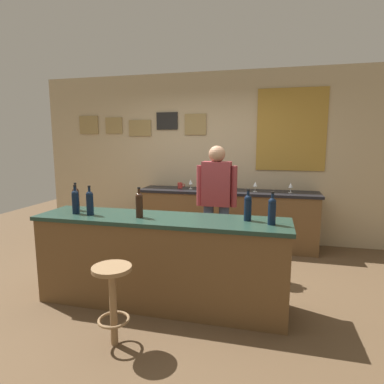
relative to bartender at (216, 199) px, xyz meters
The scene contains 18 objects.
ground_plane 1.19m from the bartender, 122.43° to the right, with size 10.00×10.00×0.00m, color brown.
back_wall 1.53m from the bartender, 105.08° to the left, with size 6.00×0.09×2.80m.
bar_counter 1.20m from the bartender, 111.19° to the right, with size 2.57×0.60×0.92m.
side_counter 1.13m from the bartender, 89.87° to the left, with size 2.82×0.56×0.90m.
bartender is the anchor object (origin of this frame).
bar_stool 1.92m from the bartender, 107.18° to the right, with size 0.32×0.32×0.68m.
wine_bottle_a 1.69m from the bartender, 146.62° to the right, with size 0.07×0.07×0.31m.
wine_bottle_b 1.71m from the bartender, 140.56° to the right, with size 0.07×0.07×0.31m.
wine_bottle_c 1.58m from the bartender, 135.93° to the right, with size 0.07×0.07×0.31m.
wine_bottle_d 1.24m from the bartender, 118.82° to the right, with size 0.07×0.07×0.31m.
wine_bottle_e 1.07m from the bartender, 64.08° to the right, with size 0.07×0.07×0.31m.
wine_bottle_f 1.26m from the bartender, 56.89° to the right, with size 0.07×0.07×0.31m.
wine_glass_a 1.21m from the bartender, 119.97° to the left, with size 0.07×0.07×0.16m.
wine_glass_b 1.03m from the bartender, 107.34° to the left, with size 0.07×0.07×0.16m.
wine_glass_c 1.07m from the bartender, 89.39° to the left, with size 0.07×0.07×0.16m.
wine_glass_d 1.11m from the bartender, 66.95° to the left, with size 0.07×0.07×0.16m.
wine_glass_e 1.42m from the bartender, 47.14° to the left, with size 0.07×0.07×0.16m.
coffee_mug 1.34m from the bartender, 126.16° to the left, with size 0.12×0.08×0.09m.
Camera 1 is at (1.06, -3.37, 1.68)m, focal length 30.08 mm.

